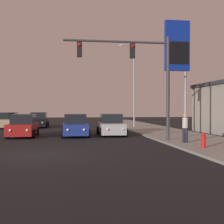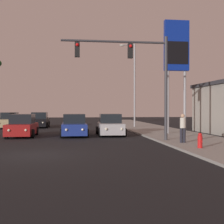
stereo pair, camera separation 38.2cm
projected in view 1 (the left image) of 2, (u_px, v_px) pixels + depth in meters
name	position (u px, v px, depth m)	size (l,w,h in m)	color
ground_plane	(39.00, 155.00, 13.99)	(120.00, 120.00, 0.00)	black
sidewalk_right	(170.00, 134.00, 25.23)	(5.00, 60.00, 0.12)	gray
car_blue	(75.00, 126.00, 23.63)	(2.04, 4.31, 1.68)	navy
car_tan	(9.00, 121.00, 33.26)	(2.04, 4.34, 1.68)	tan
car_silver	(111.00, 126.00, 24.28)	(2.04, 4.34, 1.68)	#B7B7BC
car_red	(23.00, 127.00, 23.11)	(2.04, 4.34, 1.68)	maroon
car_black	(39.00, 121.00, 34.34)	(2.04, 4.32, 1.68)	black
traffic_light_mast	(139.00, 67.00, 19.37)	(6.64, 0.36, 6.50)	#38383D
street_lamp	(133.00, 81.00, 33.82)	(1.74, 0.24, 9.00)	#99999E
gas_station_sign	(177.00, 52.00, 24.92)	(2.00, 0.42, 9.00)	#99999E
fire_hydrant	(203.00, 141.00, 15.67)	(0.24, 0.34, 0.76)	red
pedestrian_on_sidewalk	(185.00, 127.00, 18.06)	(0.34, 0.32, 1.67)	#23232D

